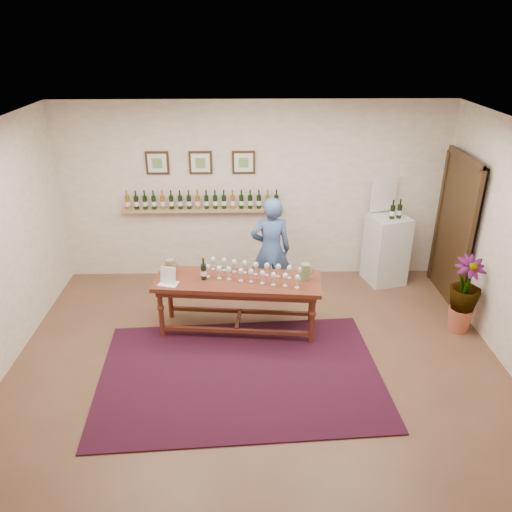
{
  "coord_description": "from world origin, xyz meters",
  "views": [
    {
      "loc": [
        -0.12,
        -4.94,
        3.79
      ],
      "look_at": [
        0.0,
        0.8,
        1.1
      ],
      "focal_mm": 35.0,
      "sensor_mm": 36.0,
      "label": 1
    }
  ],
  "objects_px": {
    "person": "(271,250)",
    "potted_plant": "(464,295)",
    "tasting_table": "(238,287)",
    "display_pedestal": "(386,249)"
  },
  "relations": [
    {
      "from": "tasting_table",
      "to": "person",
      "type": "relative_size",
      "value": 1.37
    },
    {
      "from": "display_pedestal",
      "to": "person",
      "type": "height_order",
      "value": "person"
    },
    {
      "from": "tasting_table",
      "to": "person",
      "type": "bearing_deg",
      "value": 65.67
    },
    {
      "from": "potted_plant",
      "to": "display_pedestal",
      "type": "bearing_deg",
      "value": 114.25
    },
    {
      "from": "display_pedestal",
      "to": "potted_plant",
      "type": "height_order",
      "value": "display_pedestal"
    },
    {
      "from": "tasting_table",
      "to": "display_pedestal",
      "type": "bearing_deg",
      "value": 36.27
    },
    {
      "from": "person",
      "to": "potted_plant",
      "type": "bearing_deg",
      "value": 156.14
    },
    {
      "from": "tasting_table",
      "to": "display_pedestal",
      "type": "xyz_separation_m",
      "value": [
        2.33,
        1.38,
        -0.1
      ]
    },
    {
      "from": "tasting_table",
      "to": "display_pedestal",
      "type": "height_order",
      "value": "display_pedestal"
    },
    {
      "from": "potted_plant",
      "to": "person",
      "type": "distance_m",
      "value": 2.68
    }
  ]
}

